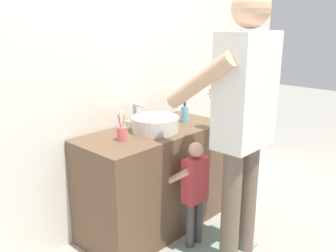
% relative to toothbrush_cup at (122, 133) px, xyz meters
% --- Properties ---
extents(ground_plane, '(14.00, 14.00, 0.00)m').
position_rel_toothbrush_cup_xyz_m(ground_plane, '(0.31, -0.29, -0.86)').
color(ground_plane, '#9E998E').
extents(back_wall, '(4.40, 0.08, 2.70)m').
position_rel_toothbrush_cup_xyz_m(back_wall, '(0.31, 0.33, 0.49)').
color(back_wall, silver).
rests_on(back_wall, ground).
extents(vanity_cabinet, '(1.17, 0.54, 0.80)m').
position_rel_toothbrush_cup_xyz_m(vanity_cabinet, '(0.31, 0.01, -0.46)').
color(vanity_cabinet, brown).
rests_on(vanity_cabinet, ground).
extents(sink_basin, '(0.35, 0.35, 0.11)m').
position_rel_toothbrush_cup_xyz_m(sink_basin, '(0.31, -0.01, 0.00)').
color(sink_basin, silver).
rests_on(sink_basin, vanity_cabinet).
extents(faucet, '(0.18, 0.14, 0.18)m').
position_rel_toothbrush_cup_xyz_m(faucet, '(0.31, 0.20, 0.03)').
color(faucet, '#B7BABF').
rests_on(faucet, vanity_cabinet).
extents(toothbrush_cup, '(0.07, 0.07, 0.21)m').
position_rel_toothbrush_cup_xyz_m(toothbrush_cup, '(0.00, 0.00, 0.00)').
color(toothbrush_cup, '#D86666').
rests_on(toothbrush_cup, vanity_cabinet).
extents(soap_bottle, '(0.06, 0.06, 0.16)m').
position_rel_toothbrush_cup_xyz_m(soap_bottle, '(0.65, -0.01, 0.01)').
color(soap_bottle, '#66B2D1').
rests_on(soap_bottle, vanity_cabinet).
extents(child_toddler, '(0.25, 0.25, 0.80)m').
position_rel_toothbrush_cup_xyz_m(child_toddler, '(0.31, -0.39, -0.38)').
color(child_toddler, '#47474C').
rests_on(child_toddler, ground).
extents(adult_parent, '(0.55, 0.58, 1.78)m').
position_rel_toothbrush_cup_xyz_m(adult_parent, '(0.43, -0.68, 0.21)').
color(adult_parent, '#6B5B4C').
rests_on(adult_parent, ground).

